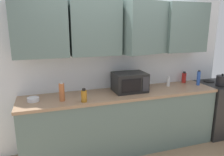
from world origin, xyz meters
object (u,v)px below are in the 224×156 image
Objects in this scene: kettle at (222,80)px; microwave at (130,82)px; stove_range at (220,107)px; bowl_ceramic_small at (33,99)px; bottle_amber_vinegar at (84,96)px; bottle_red_sauce at (184,78)px; bottle_blue_cleaner at (198,78)px; bottle_spice_jar at (62,92)px; bottle_white_jar at (168,82)px.

microwave is (-1.55, 0.19, 0.05)m from kettle.
bowl_ceramic_small reaches higher than stove_range.
bottle_amber_vinegar is 0.93× the size of bottle_red_sauce.
microwave reaches higher than stove_range.
microwave reaches higher than kettle.
kettle is 0.78× the size of bottle_blue_cleaner.
bottle_amber_vinegar is 0.30m from bottle_spice_jar.
bottle_white_jar is at bearing 162.78° from kettle.
bottle_white_jar is (-0.84, 0.26, -0.02)m from kettle.
bowl_ceramic_small is at bearing -179.11° from microwave.
stove_range is 4.73× the size of kettle.
stove_range is 3.68× the size of bottle_blue_cleaner.
microwave is at bearing -174.70° from bottle_white_jar.
bottle_spice_jar is 1.30× the size of bottle_red_sauce.
bottle_red_sauce is (0.38, 0.11, 0.01)m from bottle_white_jar.
bottle_spice_jar is (-0.26, 0.13, 0.04)m from bottle_amber_vinegar.
bottle_spice_jar is at bearing 178.35° from kettle.
bottle_white_jar is at bearing 173.22° from stove_range.
bottle_blue_cleaner is at bearing -0.38° from bowl_ceramic_small.
bottle_red_sauce is at bearing 16.40° from bottle_white_jar.
bottle_blue_cleaner is at bearing 6.19° from bottle_amber_vinegar.
bottle_red_sauce reaches higher than bottle_white_jar.
bottle_white_jar is 0.63× the size of bottle_spice_jar.
stove_range is 2.52m from bottle_amber_vinegar.
kettle is at bearing -1.65° from bottle_spice_jar.
bottle_spice_jar is 0.38m from bowl_ceramic_small.
bottle_amber_vinegar is at bearing -25.89° from bottle_spice_jar.
bottle_amber_vinegar is at bearing -166.83° from bottle_red_sauce.
bottle_spice_jar reaches higher than kettle.
bottle_blue_cleaner is 1.00× the size of bottle_spice_jar.
kettle is 2.91m from bowl_ceramic_small.
bottle_blue_cleaner reaches higher than kettle.
bottle_amber_vinegar is at bearing -178.62° from kettle.
bottle_blue_cleaner is at bearing -1.81° from microwave.
bottle_spice_jar reaches higher than bottle_white_jar.
bottle_red_sauce reaches higher than bowl_ceramic_small.
bottle_spice_jar is 2.11m from bottle_red_sauce.
bottle_red_sauce is (2.09, 0.30, -0.03)m from bottle_spice_jar.
bottle_white_jar is 0.40m from bottle_red_sauce.
microwave is 1.01m from bottle_spice_jar.
microwave is 3.19× the size of bowl_ceramic_small.
microwave reaches higher than bottle_spice_jar.
stove_range is 6.06× the size of bowl_ceramic_small.
kettle reaches higher than stove_range.
bottle_blue_cleaner is 1.30× the size of bottle_red_sauce.
stove_range is at bearing -20.33° from bottle_red_sauce.
microwave is at bearing 18.69° from bottle_amber_vinegar.
microwave is at bearing 0.89° from bowl_ceramic_small.
bowl_ceramic_small is at bearing -177.60° from bottle_white_jar.
bottle_amber_vinegar is (-2.45, -0.20, 0.53)m from stove_range.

